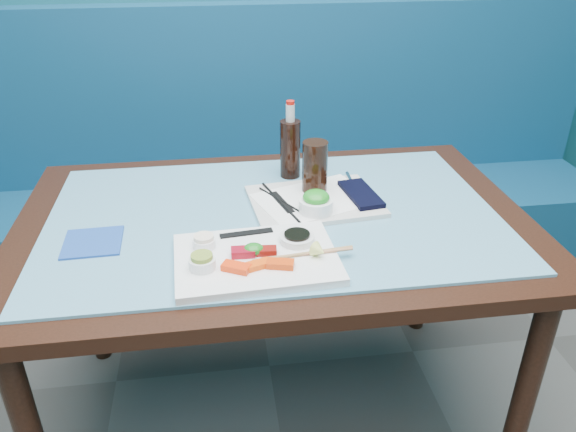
{
  "coord_description": "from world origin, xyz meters",
  "views": [
    {
      "loc": [
        -0.15,
        0.1,
        1.49
      ],
      "look_at": [
        0.03,
        1.36,
        0.8
      ],
      "focal_mm": 35.0,
      "sensor_mm": 36.0,
      "label": 1
    }
  ],
  "objects": [
    {
      "name": "seaweed_salad",
      "position": [
        0.11,
        1.42,
        0.82
      ],
      "size": [
        0.08,
        0.08,
        0.04
      ],
      "primitive_type": "ellipsoid",
      "rotation": [
        0.0,
        0.0,
        -0.14
      ],
      "color": "#208B21",
      "rests_on": "seaweed_bowl"
    },
    {
      "name": "cola_bottle_body",
      "position": [
        0.08,
        1.7,
        0.85
      ],
      "size": [
        0.07,
        0.07,
        0.18
      ],
      "primitive_type": "cylinder",
      "rotation": [
        0.0,
        0.0,
        -0.15
      ],
      "color": "black",
      "rests_on": "glass_top"
    },
    {
      "name": "ginger_fill",
      "position": [
        -0.19,
        1.27,
        0.81
      ],
      "size": [
        0.06,
        0.06,
        0.01
      ],
      "primitive_type": "cylinder",
      "rotation": [
        0.0,
        0.0,
        0.43
      ],
      "color": "white",
      "rests_on": "ramekin_ginger"
    },
    {
      "name": "tuna_left",
      "position": [
        -0.1,
        1.22,
        0.79
      ],
      "size": [
        0.06,
        0.04,
        0.02
      ],
      "primitive_type": "cube",
      "rotation": [
        0.0,
        0.0,
        -0.04
      ],
      "color": "maroon",
      "rests_on": "sashimi_plate"
    },
    {
      "name": "cola_glass",
      "position": [
        0.13,
        1.55,
        0.85
      ],
      "size": [
        0.09,
        0.09,
        0.15
      ],
      "primitive_type": "cylinder",
      "rotation": [
        0.0,
        0.0,
        0.35
      ],
      "color": "black",
      "rests_on": "serving_tray"
    },
    {
      "name": "soy_dish",
      "position": [
        0.04,
        1.27,
        0.79
      ],
      "size": [
        0.11,
        0.11,
        0.02
      ],
      "primitive_type": "cylinder",
      "rotation": [
        0.0,
        0.0,
        0.28
      ],
      "color": "white",
      "rests_on": "sashimi_plate"
    },
    {
      "name": "salmon_left",
      "position": [
        -0.12,
        1.16,
        0.79
      ],
      "size": [
        0.07,
        0.06,
        0.02
      ],
      "primitive_type": "cube",
      "rotation": [
        0.0,
        0.0,
        -0.49
      ],
      "color": "#FF360A",
      "rests_on": "sashimi_plate"
    },
    {
      "name": "seaweed_bowl",
      "position": [
        0.11,
        1.42,
        0.79
      ],
      "size": [
        0.11,
        0.11,
        0.04
      ],
      "primitive_type": "cylinder",
      "rotation": [
        0.0,
        0.0,
        0.17
      ],
      "color": "white",
      "rests_on": "serving_tray"
    },
    {
      "name": "black_chopstick_b",
      "position": [
        0.03,
        1.49,
        0.77
      ],
      "size": [
        0.12,
        0.2,
        0.01
      ],
      "primitive_type": "cylinder",
      "rotation": [
        1.57,
        0.0,
        0.52
      ],
      "color": "black",
      "rests_on": "serving_tray"
    },
    {
      "name": "fork",
      "position": [
        0.25,
        1.6,
        0.78
      ],
      "size": [
        0.01,
        0.09,
        0.01
      ],
      "primitive_type": "cylinder",
      "rotation": [
        1.57,
        0.0,
        -0.03
      ],
      "color": "silver",
      "rests_on": "serving_tray"
    },
    {
      "name": "glass_top",
      "position": [
        0.0,
        1.45,
        0.75
      ],
      "size": [
        1.22,
        0.76,
        0.01
      ],
      "primitive_type": "cube",
      "color": "#5B99B6",
      "rests_on": "dining_table"
    },
    {
      "name": "black_chopstick_a",
      "position": [
        0.02,
        1.49,
        0.77
      ],
      "size": [
        0.08,
        0.25,
        0.01
      ],
      "primitive_type": "cylinder",
      "rotation": [
        1.57,
        0.0,
        0.28
      ],
      "color": "black",
      "rests_on": "serving_tray"
    },
    {
      "name": "navy_pouch",
      "position": [
        0.26,
        1.5,
        0.78
      ],
      "size": [
        0.1,
        0.19,
        0.01
      ],
      "primitive_type": "cube",
      "rotation": [
        0.0,
        0.0,
        0.14
      ],
      "color": "black",
      "rests_on": "serving_tray"
    },
    {
      "name": "ramekin_wasabi",
      "position": [
        -0.19,
        1.18,
        0.79
      ],
      "size": [
        0.07,
        0.07,
        0.03
      ],
      "primitive_type": "cylinder",
      "rotation": [
        0.0,
        0.0,
        -0.21
      ],
      "color": "white",
      "rests_on": "sashimi_plate"
    },
    {
      "name": "wooden_chopstick_a",
      "position": [
        0.04,
        1.2,
        0.78
      ],
      "size": [
        0.24,
        0.04,
        0.01
      ],
      "primitive_type": "cylinder",
      "rotation": [
        1.57,
        0.0,
        -1.45
      ],
      "color": "#9B7849",
      "rests_on": "sashimi_plate"
    },
    {
      "name": "cola_bottle_cap",
      "position": [
        0.08,
        1.7,
        0.99
      ],
      "size": [
        0.03,
        0.03,
        0.01
      ],
      "primitive_type": "cylinder",
      "rotation": [
        0.0,
        0.0,
        -0.22
      ],
      "color": "red",
      "rests_on": "cola_bottle_neck"
    },
    {
      "name": "sashimi_plate",
      "position": [
        -0.07,
        1.22,
        0.77
      ],
      "size": [
        0.39,
        0.29,
        0.02
      ],
      "primitive_type": "cube",
      "rotation": [
        0.0,
        0.0,
        0.05
      ],
      "color": "white",
      "rests_on": "glass_top"
    },
    {
      "name": "seaweed_garnish",
      "position": [
        -0.07,
        1.23,
        0.79
      ],
      "size": [
        0.05,
        0.04,
        0.03
      ],
      "primitive_type": "ellipsoid",
      "rotation": [
        0.0,
        0.0,
        -0.01
      ],
      "color": "#1B791C",
      "rests_on": "sashimi_plate"
    },
    {
      "name": "wooden_chopstick_b",
      "position": [
        0.05,
        1.2,
        0.78
      ],
      "size": [
        0.22,
        0.02,
        0.01
      ],
      "primitive_type": "cylinder",
      "rotation": [
        1.57,
        0.0,
        -1.51
      ],
      "color": "#B67B55",
      "rests_on": "sashimi_plate"
    },
    {
      "name": "salmon_right",
      "position": [
        -0.02,
        1.16,
        0.79
      ],
      "size": [
        0.07,
        0.05,
        0.02
      ],
      "primitive_type": "cube",
      "rotation": [
        0.0,
        0.0,
        -0.26
      ],
      "color": "#E23B09",
      "rests_on": "sashimi_plate"
    },
    {
      "name": "cola_bottle_neck",
      "position": [
        0.08,
        1.7,
        0.96
      ],
      "size": [
        0.03,
        0.03,
        0.05
      ],
      "primitive_type": "cylinder",
      "rotation": [
        0.0,
        0.0,
        -0.27
      ],
      "color": "silver",
      "rests_on": "cola_bottle_body"
    },
    {
      "name": "dining_table",
      "position": [
        0.0,
        1.45,
        0.67
      ],
      "size": [
        1.4,
        0.9,
        0.75
      ],
      "color": "black",
      "rests_on": "ground"
    },
    {
      "name": "blue_napkin",
      "position": [
        -0.47,
        1.36,
        0.76
      ],
      "size": [
        0.15,
        0.15,
        0.01
      ],
      "primitive_type": "cube",
      "rotation": [
        0.0,
        0.0,
        0.03
      ],
      "color": "#1B4498",
      "rests_on": "glass_top"
    },
    {
      "name": "ramekin_ginger",
      "position": [
        -0.19,
        1.27,
        0.79
      ],
      "size": [
        0.06,
        0.06,
        0.02
      ],
      "primitive_type": "cylinder",
      "rotation": [
        0.0,
        0.0,
        0.05
      ],
      "color": "white",
      "rests_on": "sashimi_plate"
    },
    {
      "name": "lemon_wedge",
      "position": [
        0.08,
        1.19,
        0.8
      ],
      "size": [
        0.05,
        0.05,
        0.04
      ],
      "primitive_type": "cone",
      "rotation": [
        1.57,
        0.0,
        0.67
      ],
      "color": "#EDF574",
      "rests_on": "sashimi_plate"
    },
    {
      "name": "salmon_mid",
      "position": [
        -0.07,
        1.17,
        0.78
      ],
      "size": [
        0.06,
        0.04,
        0.01
      ],
      "primitive_type": "cube",
      "rotation": [
        0.0,
        0.0,
        0.32
      ],
      "color": "#FF4E0A",
      "rests_on": "sashimi_plate"
    },
    {
      "name": "wasabi_fill",
      "position": [
        -0.19,
        1.18,
        0.81
      ],
      "size": [
        0.06,
        0.06,
        0.01
      ],
      "primitive_type": "cylinder",
      "rotation": [
        0.0,
        0.0,
        0.39
      ],
      "color": "olive",
      "rests_on": "ramekin_wasabi"
    },
    {
      "name": "paper_placemat",
      "position": [
        0.12,
        1.5,
        0.77
      ],
      "size": [
        0.37,
        0.31,
        0.0
      ],
      "primitive_type": "cube",
      "rotation": [
        0.0,
        0.0,
        0.34
      ],
      "color": "white",
      "rests_on": "serving_tray"
    },
    {
      "name": "tuna_right",
      "position": [
        -0.04,
        1.22,
        0.79
      ],
      "size": [
        0.05,
        0.03,
        0.02
      ],
      "primitive_type": "cube",
      "rotation": [
        0.0,
        0.0,
        -0.09
      ],
      "color": "maroon",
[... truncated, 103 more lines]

